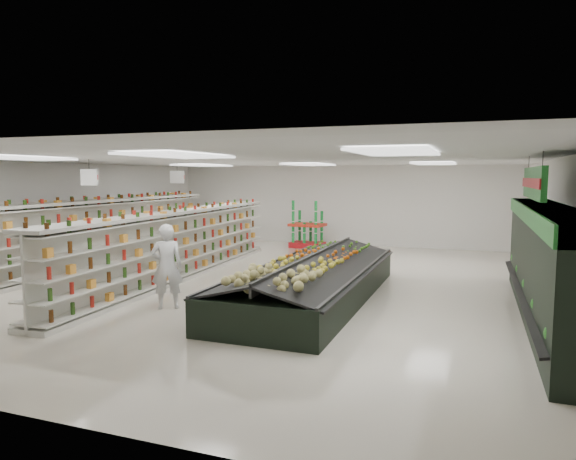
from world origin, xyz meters
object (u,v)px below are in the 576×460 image
at_px(shopper_main, 167,266).
at_px(shopper_background, 215,231).
at_px(gondola_left, 93,236).
at_px(gondola_center, 178,247).
at_px(soda_endcap, 307,227).
at_px(produce_island, 313,279).

distance_m(shopper_main, shopper_background, 7.56).
height_order(gondola_left, shopper_main, gondola_left).
xyz_separation_m(gondola_center, soda_endcap, (1.42, 7.01, -0.04)).
bearing_deg(soda_endcap, gondola_left, -127.45).
bearing_deg(gondola_center, shopper_background, 102.32).
height_order(soda_endcap, shopper_background, shopper_background).
bearing_deg(shopper_main, gondola_left, -67.01).
relative_size(gondola_center, shopper_main, 5.98).
bearing_deg(produce_island, shopper_background, 135.16).
xyz_separation_m(gondola_center, produce_island, (4.15, -1.03, -0.38)).
bearing_deg(gondola_center, shopper_main, -64.96).
bearing_deg(shopper_main, shopper_background, -101.03).
bearing_deg(shopper_main, gondola_center, -93.71).
distance_m(soda_endcap, shopper_background, 3.78).
bearing_deg(gondola_center, gondola_left, 166.18).
relative_size(soda_endcap, shopper_background, 1.00).
relative_size(soda_endcap, shopper_main, 0.94).
relative_size(gondola_left, soda_endcap, 7.10).
xyz_separation_m(gondola_left, gondola_center, (3.44, -0.67, -0.10)).
distance_m(gondola_left, shopper_main, 6.07).
relative_size(produce_island, soda_endcap, 4.14).
relative_size(gondola_center, soda_endcap, 6.39).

